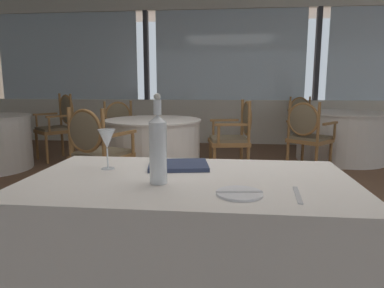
{
  "coord_description": "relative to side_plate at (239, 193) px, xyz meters",
  "views": [
    {
      "loc": [
        -0.01,
        -2.48,
        1.14
      ],
      "look_at": [
        -0.17,
        -1.0,
        0.88
      ],
      "focal_mm": 32.15,
      "sensor_mm": 36.0,
      "label": 1
    }
  ],
  "objects": [
    {
      "name": "background_table_0",
      "position": [
        1.68,
        4.13,
        -0.37
      ],
      "size": [
        1.34,
        1.34,
        0.73
      ],
      "color": "white",
      "rests_on": "ground_plane"
    },
    {
      "name": "dining_chair_1_0",
      "position": [
        0.05,
        2.93,
        -0.17
      ],
      "size": [
        0.53,
        0.59,
        0.96
      ],
      "rotation": [
        0.0,
        0.0,
        3.31
      ],
      "color": "olive",
      "rests_on": "ground_plane"
    },
    {
      "name": "butter_knife",
      "position": [
        0.0,
        0.0,
        0.01
      ],
      "size": [
        0.18,
        0.04,
        0.0
      ],
      "primitive_type": "cube",
      "rotation": [
        0.0,
        0.0,
        0.14
      ],
      "color": "silver",
      "rests_on": "foreground_table"
    },
    {
      "name": "dining_chair_1_2",
      "position": [
        -1.28,
        1.83,
        -0.18
      ],
      "size": [
        0.63,
        0.59,
        0.94
      ],
      "rotation": [
        0.0,
        0.0,
        7.5
      ],
      "color": "olive",
      "rests_on": "ground_plane"
    },
    {
      "name": "dining_chair_0_0",
      "position": [
        0.98,
        3.29,
        -0.2
      ],
      "size": [
        0.66,
        0.65,
        0.93
      ],
      "rotation": [
        0.0,
        0.0,
        7.16
      ],
      "color": "olive",
      "rests_on": "ground_plane"
    },
    {
      "name": "side_plate",
      "position": [
        0.0,
        0.0,
        0.0
      ],
      "size": [
        0.18,
        0.18,
        0.01
      ],
      "primitive_type": "cylinder",
      "color": "white",
      "rests_on": "foreground_table"
    },
    {
      "name": "foreground_table",
      "position": [
        -0.21,
        0.21,
        -0.37
      ],
      "size": [
        1.44,
        0.82,
        0.73
      ],
      "color": "white",
      "rests_on": "ground_plane"
    },
    {
      "name": "menu_book",
      "position": [
        -0.29,
        0.41,
        0.01
      ],
      "size": [
        0.32,
        0.27,
        0.02
      ],
      "primitive_type": "cube",
      "rotation": [
        0.0,
        0.0,
        0.16
      ],
      "color": "#2D3856",
      "rests_on": "foreground_table"
    },
    {
      "name": "dinner_fork",
      "position": [
        0.22,
        0.01,
        -0.0
      ],
      "size": [
        0.04,
        0.2,
        0.0
      ],
      "primitive_type": "cube",
      "rotation": [
        0.0,
        0.0,
        1.48
      ],
      "color": "silver",
      "rests_on": "foreground_table"
    },
    {
      "name": "dining_chair_0_2",
      "position": [
        1.31,
        5.16,
        -0.19
      ],
      "size": [
        0.63,
        0.59,
        0.93
      ],
      "rotation": [
        0.0,
        0.0,
        11.34
      ],
      "color": "olive",
      "rests_on": "ground_plane"
    },
    {
      "name": "water_bottle",
      "position": [
        -0.33,
        0.12,
        0.15
      ],
      "size": [
        0.07,
        0.07,
        0.37
      ],
      "color": "white",
      "rests_on": "foreground_table"
    },
    {
      "name": "window_wall_far",
      "position": [
        -0.04,
        5.52,
        0.37
      ],
      "size": [
        10.31,
        0.14,
        2.78
      ],
      "color": "silver",
      "rests_on": "ground_plane"
    },
    {
      "name": "background_table_1",
      "position": [
        -0.94,
        2.76,
        -0.37
      ],
      "size": [
        1.15,
        1.15,
        0.73
      ],
      "color": "white",
      "rests_on": "ground_plane"
    },
    {
      "name": "dining_chair_1_1",
      "position": [
        -1.57,
        3.53,
        -0.2
      ],
      "size": [
        0.66,
        0.65,
        0.91
      ],
      "rotation": [
        0.0,
        0.0,
        5.4
      ],
      "color": "olive",
      "rests_on": "ground_plane"
    },
    {
      "name": "ground_plane",
      "position": [
        -0.04,
        1.23,
        -0.74
      ],
      "size": [
        14.83,
        14.83,
        0.0
      ],
      "primitive_type": "plane",
      "color": "brown"
    },
    {
      "name": "dining_chair_2_2",
      "position": [
        -2.62,
        3.77,
        -0.16
      ],
      "size": [
        0.66,
        0.65,
        1.01
      ],
      "rotation": [
        0.0,
        0.0,
        10.29
      ],
      "color": "olive",
      "rests_on": "ground_plane"
    },
    {
      "name": "wine_glass",
      "position": [
        -0.63,
        0.34,
        0.14
      ],
      "size": [
        0.08,
        0.08,
        0.2
      ],
      "color": "white",
      "rests_on": "foreground_table"
    }
  ]
}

